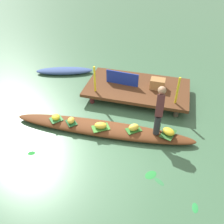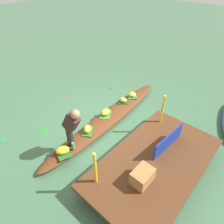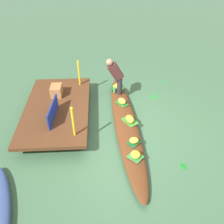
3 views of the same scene
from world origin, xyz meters
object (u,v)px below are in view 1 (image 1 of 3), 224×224
banana_bunch_1 (101,125)px  water_bottle (159,126)px  vendor_boat (102,128)px  vendor_person (159,109)px  banana_bunch_2 (169,131)px  market_banner (122,78)px  banana_bunch_3 (134,127)px  moored_boat (64,71)px  banana_bunch_0 (71,120)px  banana_bunch_4 (56,117)px  produce_crate (158,84)px

banana_bunch_1 → water_bottle: bearing=12.6°
vendor_boat → banana_bunch_1: 0.22m
vendor_boat → vendor_person: size_ratio=4.09×
banana_bunch_2 → market_banner: market_banner is taller
banana_bunch_2 → banana_bunch_3: size_ratio=1.16×
vendor_boat → banana_bunch_3: size_ratio=17.67×
banana_bunch_2 → market_banner: (-1.62, 1.80, 0.28)m
moored_boat → banana_bunch_0: banana_bunch_0 is taller
market_banner → vendor_boat: bearing=-88.1°
market_banner → water_bottle: bearing=-46.6°
banana_bunch_0 → market_banner: (0.91, 2.03, 0.28)m
banana_bunch_1 → banana_bunch_2: (1.71, 0.23, -0.00)m
banana_bunch_4 → banana_bunch_3: bearing=3.4°
moored_boat → banana_bunch_4: 2.99m
moored_boat → banana_bunch_1: bearing=-68.1°
banana_bunch_1 → moored_boat: bearing=129.1°
banana_bunch_4 → market_banner: size_ratio=0.21×
banana_bunch_4 → banana_bunch_1: bearing=-0.8°
banana_bunch_3 → banana_bunch_4: banana_bunch_3 is taller
banana_bunch_1 → market_banner: bearing=87.4°
banana_bunch_4 → market_banner: market_banner is taller
banana_bunch_2 → water_bottle: size_ratio=1.56×
banana_bunch_0 → vendor_person: bearing=7.6°
banana_bunch_0 → banana_bunch_2: banana_bunch_0 is taller
banana_bunch_0 → vendor_person: size_ratio=0.19×
moored_boat → vendor_person: size_ratio=1.75×
moored_boat → vendor_person: 4.55m
moored_boat → banana_bunch_3: 4.13m
banana_bunch_2 → vendor_person: vendor_person is taller
banana_bunch_0 → banana_bunch_3: banana_bunch_3 is taller
vendor_boat → produce_crate: bearing=56.4°
moored_boat → market_banner: market_banner is taller
market_banner → moored_boat: bearing=165.9°
banana_bunch_0 → banana_bunch_1: banana_bunch_1 is taller
banana_bunch_2 → banana_bunch_4: size_ratio=1.42×
banana_bunch_1 → banana_bunch_4: banana_bunch_1 is taller
moored_boat → market_banner: size_ratio=1.98×
vendor_boat → water_bottle: (1.46, 0.23, 0.21)m
banana_bunch_3 → water_bottle: (0.63, 0.19, 0.01)m
banana_bunch_1 → banana_bunch_2: banana_bunch_1 is taller
vendor_boat → vendor_person: (1.39, 0.19, 0.79)m
banana_bunch_1 → market_banner: market_banner is taller
vendor_person → water_bottle: bearing=29.8°
vendor_boat → banana_bunch_3: banana_bunch_3 is taller
market_banner → produce_crate: market_banner is taller
banana_bunch_0 → vendor_person: vendor_person is taller
moored_boat → water_bottle: size_ratio=10.17×
banana_bunch_3 → produce_crate: size_ratio=0.62×
banana_bunch_0 → banana_bunch_3: size_ratio=0.84×
banana_bunch_0 → moored_boat: bearing=117.6°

